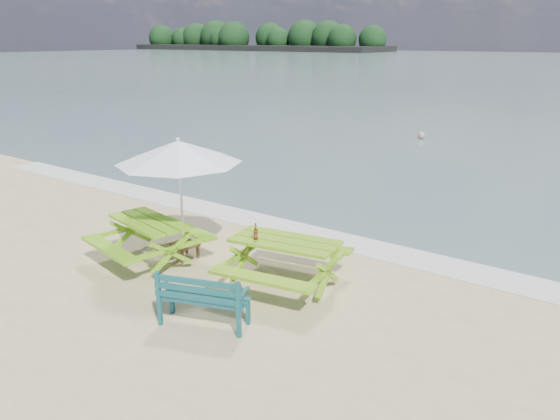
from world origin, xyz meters
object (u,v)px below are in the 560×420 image
Objects in this scene: picnic_table_right at (285,264)px; patio_umbrella at (179,152)px; picnic_table_left at (150,242)px; beer_bottle at (256,234)px; swimmer at (420,151)px; side_table at (184,250)px; park_bench at (204,309)px.

patio_umbrella is (-2.22, -0.11, 1.61)m from picnic_table_right.
beer_bottle reaches higher than picnic_table_left.
swimmer is (-3.17, 14.71, -1.43)m from beer_bottle.
patio_umbrella is (-0.00, 0.00, 1.86)m from side_table.
picnic_table_left is at bearing -128.54° from side_table.
park_bench is 0.54× the size of patio_umbrella.
picnic_table_left is at bearing -167.38° from picnic_table_right.
park_bench is 1.58m from beer_bottle.
park_bench is at bearing -82.64° from beer_bottle.
side_table is at bearing 175.13° from beer_bottle.
picnic_table_left is 2.64m from park_bench.
park_bench is at bearing -37.96° from side_table.
patio_umbrella is at bearing 180.00° from side_table.
side_table is 1.86m from patio_umbrella.
swimmer is at bearing 93.66° from picnic_table_left.
picnic_table_left is 4.26× the size of side_table.
picnic_table_right is at bearing 34.64° from beer_bottle.
beer_bottle is 15.12m from swimmer.
side_table is 1.99m from beer_bottle.
beer_bottle reaches higher than side_table.
patio_umbrella is 2.14m from beer_bottle.
swimmer is at bearing 95.25° from patio_umbrella.
picnic_table_left is 2.30m from beer_bottle.
picnic_table_right reaches higher than park_bench.
side_table is at bearing 0.00° from patio_umbrella.
beer_bottle is (2.21, 0.32, 0.53)m from picnic_table_left.
patio_umbrella is 1.53× the size of swimmer.
beer_bottle reaches higher than park_bench.
patio_umbrella reaches higher than side_table.
side_table is (-2.22, -0.11, -0.24)m from picnic_table_right.
swimmer is at bearing 95.25° from side_table.
beer_bottle reaches higher than swimmer.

